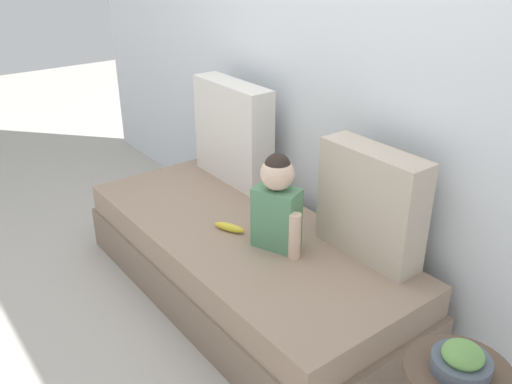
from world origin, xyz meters
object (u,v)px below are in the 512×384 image
throw_pillow_left (233,132)px  banana (229,227)px  couch (243,263)px  fruit_bowl (462,360)px  toddler (277,202)px  throw_pillow_right (371,204)px

throw_pillow_left → banana: bearing=-37.1°
couch → fruit_bowl: (1.30, -0.10, 0.36)m
toddler → banana: (-0.25, -0.10, -0.21)m
couch → throw_pillow_left: throw_pillow_left is taller
throw_pillow_right → fruit_bowl: (0.77, -0.42, -0.11)m
couch → fruit_bowl: fruit_bowl is taller
throw_pillow_left → fruit_bowl: throw_pillow_left is taller
throw_pillow_left → banana: throw_pillow_left is taller
throw_pillow_right → fruit_bowl: bearing=-28.9°
toddler → fruit_bowl: toddler is taller
couch → toddler: toddler is taller
throw_pillow_left → throw_pillow_right: size_ratio=1.14×
couch → banana: (-0.02, -0.07, 0.23)m
couch → throw_pillow_left: size_ratio=3.29×
banana → throw_pillow_left: bearing=142.9°
throw_pillow_left → toddler: bearing=-20.8°
throw_pillow_right → toddler: (-0.31, -0.29, -0.03)m
toddler → fruit_bowl: 1.09m
throw_pillow_left → couch: bearing=-31.2°
banana → fruit_bowl: (1.33, -0.03, 0.13)m
toddler → fruit_bowl: (1.08, -0.13, -0.08)m
throw_pillow_right → banana: (-0.56, -0.39, -0.24)m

